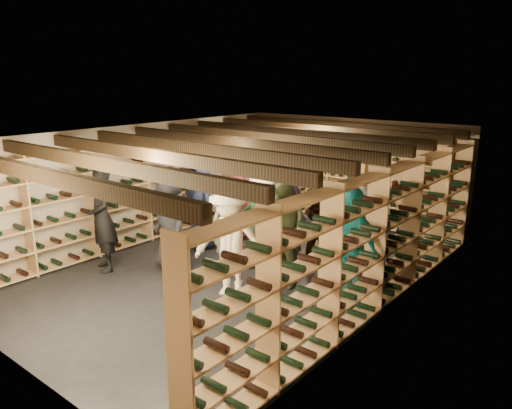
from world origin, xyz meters
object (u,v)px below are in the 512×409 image
object	(u,v)px
person_0	(171,219)
person_2	(284,235)
person_1	(102,218)
person_9	(265,214)
person_5	(243,205)
person_8	(319,230)
person_10	(259,227)
crate_loose	(333,236)
person_6	(201,204)
person_12	(369,239)
person_3	(230,241)
crate_stack_right	(323,247)
crate_stack_left	(263,216)
person_11	(288,228)
person_7	(228,226)
person_4	(352,246)

from	to	relation	value
person_0	person_2	xyz separation A→B (m)	(1.95, 0.68, -0.07)
person_1	person_9	distance (m)	2.91
person_5	person_8	distance (m)	2.02
person_5	person_10	bearing A→B (deg)	-13.89
crate_loose	person_10	size ratio (longest dim) A/B	0.32
person_6	person_12	bearing A→B (deg)	22.20
person_1	person_8	distance (m)	3.78
person_3	person_6	xyz separation A→B (m)	(-1.94, 1.30, -0.00)
crate_stack_right	crate_stack_left	bearing A→B (deg)	165.27
crate_stack_right	person_12	distance (m)	1.56
person_11	person_7	bearing A→B (deg)	-145.57
person_1	person_9	bearing A→B (deg)	75.32
person_10	person_5	bearing A→B (deg)	141.20
person_5	person_9	xyz separation A→B (m)	(0.86, -0.37, 0.04)
person_7	person_10	size ratio (longest dim) A/B	1.08
crate_stack_left	person_8	distance (m)	2.24
person_8	person_0	bearing A→B (deg)	-165.41
crate_stack_right	person_5	size ratio (longest dim) A/B	0.35
person_3	person_12	bearing A→B (deg)	22.71
person_9	person_3	bearing A→B (deg)	-83.87
person_10	person_12	distance (m)	1.98
person_2	person_6	world-z (taller)	person_6
crate_stack_left	person_5	xyz separation A→B (m)	(0.01, -0.67, 0.39)
person_5	person_8	bearing A→B (deg)	16.00
person_1	person_6	xyz separation A→B (m)	(0.48, 1.93, -0.07)
person_1	crate_stack_right	bearing A→B (deg)	69.89
crate_stack_right	person_3	world-z (taller)	person_3
person_0	person_3	bearing A→B (deg)	12.95
person_1	person_4	xyz separation A→B (m)	(4.00, 1.59, -0.06)
person_0	person_3	size ratio (longest dim) A/B	1.05
person_6	person_9	world-z (taller)	person_6
person_0	person_9	world-z (taller)	person_0
person_2	person_7	size ratio (longest dim) A/B	1.04
person_2	person_8	size ratio (longest dim) A/B	1.15
person_8	person_4	bearing A→B (deg)	-58.74
person_1	person_7	world-z (taller)	person_1
person_7	person_10	xyz separation A→B (m)	(0.32, 0.44, -0.06)
person_4	person_8	distance (m)	1.31
crate_stack_left	person_5	distance (m)	0.78
crate_stack_left	crate_stack_right	size ratio (longest dim) A/B	1.47
crate_stack_left	person_6	size ratio (longest dim) A/B	0.48
person_2	person_8	xyz separation A→B (m)	(0.11, 0.89, -0.12)
crate_loose	person_11	bearing A→B (deg)	-82.61
person_5	person_10	xyz separation A→B (m)	(1.10, -0.86, -0.04)
crate_stack_left	person_5	bearing A→B (deg)	-89.37
person_0	person_7	bearing A→B (deg)	51.83
crate_loose	person_12	xyz separation A→B (m)	(1.68, -1.81, 0.78)
crate_loose	crate_stack_left	bearing A→B (deg)	-155.05
person_3	person_4	size ratio (longest dim) A/B	0.99
person_8	person_12	distance (m)	1.08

